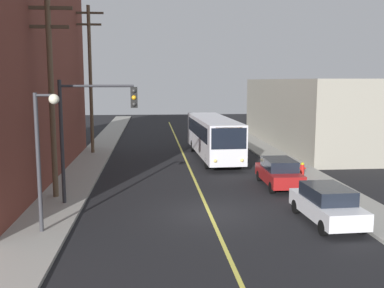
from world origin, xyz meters
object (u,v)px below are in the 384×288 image
(utility_pole_mid, at_px, (90,74))
(city_bus, at_px, (213,135))
(street_lamp_left, at_px, (43,142))
(utility_pole_near, at_px, (51,89))
(fire_hydrant, at_px, (302,169))
(parked_car_white, at_px, (327,204))
(parked_car_red, at_px, (279,172))
(traffic_signal_left_corner, at_px, (93,118))

(utility_pole_mid, bearing_deg, city_bus, -16.10)
(street_lamp_left, bearing_deg, utility_pole_mid, 92.06)
(city_bus, relative_size, utility_pole_near, 1.21)
(city_bus, distance_m, fire_hydrant, 8.94)
(parked_car_white, relative_size, utility_pole_mid, 0.37)
(street_lamp_left, bearing_deg, parked_car_white, 1.81)
(utility_pole_near, relative_size, fire_hydrant, 12.00)
(utility_pole_near, distance_m, street_lamp_left, 5.78)
(street_lamp_left, bearing_deg, utility_pole_near, 98.29)
(street_lamp_left, height_order, fire_hydrant, street_lamp_left)
(parked_car_white, height_order, parked_car_red, same)
(utility_pole_near, bearing_deg, utility_pole_mid, 89.66)
(utility_pole_mid, xyz_separation_m, fire_hydrant, (14.38, -10.34, -6.06))
(parked_car_red, xyz_separation_m, street_lamp_left, (-11.52, -6.99, 2.90))
(utility_pole_near, xyz_separation_m, fire_hydrant, (14.46, 3.76, -5.11))
(traffic_signal_left_corner, distance_m, street_lamp_left, 4.40)
(parked_car_white, relative_size, parked_car_red, 1.01)
(city_bus, distance_m, street_lamp_left, 19.06)
(utility_pole_mid, bearing_deg, utility_pole_near, -90.34)
(city_bus, bearing_deg, fire_hydrant, -58.31)
(city_bus, height_order, parked_car_red, city_bus)
(parked_car_red, distance_m, street_lamp_left, 13.79)
(utility_pole_mid, relative_size, street_lamp_left, 2.17)
(street_lamp_left, bearing_deg, city_bus, 61.57)
(utility_pole_near, xyz_separation_m, street_lamp_left, (0.78, -5.38, -1.95))
(traffic_signal_left_corner, bearing_deg, utility_pole_mid, 97.85)
(utility_pole_mid, xyz_separation_m, traffic_signal_left_corner, (2.12, -15.36, -2.34))
(parked_car_red, height_order, utility_pole_near, utility_pole_near)
(parked_car_red, relative_size, utility_pole_near, 0.44)
(parked_car_red, xyz_separation_m, utility_pole_near, (-12.31, -1.61, 4.85))
(utility_pole_mid, bearing_deg, fire_hydrant, -35.72)
(parked_car_white, xyz_separation_m, parked_car_red, (-0.16, 6.62, 0.00))
(parked_car_white, relative_size, fire_hydrant, 5.31)
(street_lamp_left, bearing_deg, fire_hydrant, 33.76)
(parked_car_red, height_order, traffic_signal_left_corner, traffic_signal_left_corner)
(parked_car_red, relative_size, street_lamp_left, 0.80)
(parked_car_white, xyz_separation_m, street_lamp_left, (-11.68, -0.37, 2.90))
(fire_hydrant, bearing_deg, city_bus, 121.69)
(parked_car_white, height_order, utility_pole_near, utility_pole_near)
(parked_car_white, bearing_deg, traffic_signal_left_corner, 159.90)
(fire_hydrant, bearing_deg, parked_car_white, -102.82)
(parked_car_red, height_order, street_lamp_left, street_lamp_left)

